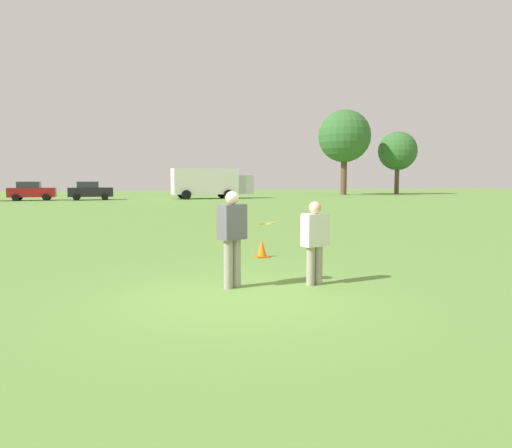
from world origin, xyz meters
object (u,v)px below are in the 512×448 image
object	(u,v)px
player_thrower	(232,234)
traffic_cone	(262,248)
box_truck	(211,182)
parked_car_mid_right	(90,191)
player_defender	(315,238)
frisbee	(267,224)
parked_car_center	(31,191)

from	to	relation	value
player_thrower	traffic_cone	world-z (taller)	player_thrower
player_thrower	box_truck	size ratio (longest dim) A/B	0.21
traffic_cone	box_truck	size ratio (longest dim) A/B	0.06
parked_car_mid_right	box_truck	xyz separation A→B (m)	(12.09, -0.23, 0.83)
player_defender	player_thrower	bearing A→B (deg)	171.91
parked_car_mid_right	frisbee	bearing A→B (deg)	-82.72
player_thrower	traffic_cone	xyz separation A→B (m)	(1.54, 3.02, -0.77)
player_defender	traffic_cone	distance (m)	3.30
traffic_cone	parked_car_center	size ratio (longest dim) A/B	0.11
frisbee	parked_car_mid_right	xyz separation A→B (m)	(-5.11, 40.04, -0.23)
parked_car_center	player_thrower	bearing A→B (deg)	-76.46
player_defender	parked_car_center	bearing A→B (deg)	105.49
player_thrower	box_truck	bearing A→B (deg)	79.11
frisbee	parked_car_mid_right	size ratio (longest dim) A/B	0.06
frisbee	box_truck	size ratio (longest dim) A/B	0.03
player_defender	traffic_cone	bearing A→B (deg)	90.01
player_defender	frisbee	xyz separation A→B (m)	(-0.84, 0.32, 0.27)
frisbee	parked_car_center	world-z (taller)	parked_car_center
frisbee	box_truck	xyz separation A→B (m)	(6.98, 39.81, 0.60)
traffic_cone	parked_car_mid_right	xyz separation A→B (m)	(-5.95, 37.12, 0.69)
player_thrower	box_truck	distance (m)	40.65
frisbee	traffic_cone	world-z (taller)	frisbee
parked_car_mid_right	box_truck	bearing A→B (deg)	-1.08
traffic_cone	parked_car_mid_right	bearing A→B (deg)	99.11
traffic_cone	parked_car_mid_right	size ratio (longest dim) A/B	0.11
player_thrower	box_truck	world-z (taller)	box_truck
parked_car_mid_right	box_truck	world-z (taller)	box_truck
traffic_cone	parked_car_mid_right	distance (m)	37.60
frisbee	traffic_cone	xyz separation A→B (m)	(0.84, 2.92, -0.92)
traffic_cone	frisbee	bearing A→B (deg)	-106.09
frisbee	traffic_cone	bearing A→B (deg)	73.91
parked_car_center	box_truck	bearing A→B (deg)	-2.50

